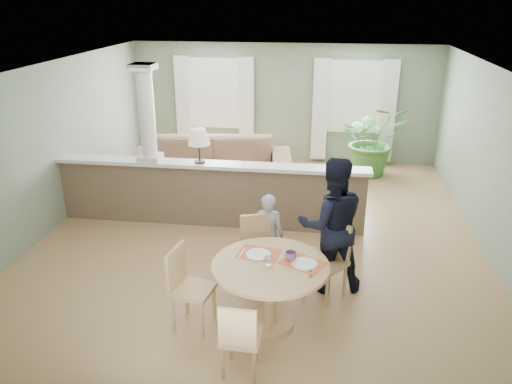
# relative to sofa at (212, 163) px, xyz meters

# --- Properties ---
(ground) EXTENTS (8.00, 8.00, 0.00)m
(ground) POSITION_rel_sofa_xyz_m (1.29, -2.07, -0.47)
(ground) COLOR tan
(ground) RESTS_ON ground
(room_shell) EXTENTS (7.02, 8.02, 2.71)m
(room_shell) POSITION_rel_sofa_xyz_m (1.26, -1.44, 1.34)
(room_shell) COLOR gray
(room_shell) RESTS_ON ground
(pony_wall) EXTENTS (5.32, 0.38, 2.70)m
(pony_wall) POSITION_rel_sofa_xyz_m (0.30, -1.87, 0.23)
(pony_wall) COLOR brown
(pony_wall) RESTS_ON ground
(sofa) EXTENTS (3.38, 1.69, 0.95)m
(sofa) POSITION_rel_sofa_xyz_m (0.00, 0.00, 0.00)
(sofa) COLOR #806145
(sofa) RESTS_ON ground
(houseplant) EXTENTS (1.59, 1.44, 1.56)m
(houseplant) POSITION_rel_sofa_xyz_m (3.31, 1.13, 0.31)
(houseplant) COLOR #376F2C
(houseplant) RESTS_ON ground
(dining_table) EXTENTS (1.36, 1.36, 0.93)m
(dining_table) POSITION_rel_sofa_xyz_m (1.73, -4.53, 0.18)
(dining_table) COLOR tan
(dining_table) RESTS_ON ground
(chair_far_boy) EXTENTS (0.56, 0.56, 0.97)m
(chair_far_boy) POSITION_rel_sofa_xyz_m (1.44, -3.63, 0.06)
(chair_far_boy) COLOR tan
(chair_far_boy) RESTS_ON ground
(chair_far_man) EXTENTS (0.64, 0.64, 1.01)m
(chair_far_man) POSITION_rel_sofa_xyz_m (2.41, -3.77, 0.09)
(chair_far_man) COLOR tan
(chair_far_man) RESTS_ON ground
(chair_near) EXTENTS (0.42, 0.42, 0.89)m
(chair_near) POSITION_rel_sofa_xyz_m (1.51, -5.44, 0.02)
(chair_near) COLOR tan
(chair_near) RESTS_ON ground
(chair_side) EXTENTS (0.52, 0.52, 1.00)m
(chair_side) POSITION_rel_sofa_xyz_m (0.75, -4.66, 0.08)
(chair_side) COLOR tan
(chair_side) RESTS_ON ground
(child_person) EXTENTS (0.45, 0.29, 1.22)m
(child_person) POSITION_rel_sofa_xyz_m (1.56, -3.38, 0.14)
(child_person) COLOR gray
(child_person) RESTS_ON ground
(man_person) EXTENTS (1.02, 0.86, 1.84)m
(man_person) POSITION_rel_sofa_xyz_m (2.41, -3.59, 0.45)
(man_person) COLOR black
(man_person) RESTS_ON ground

